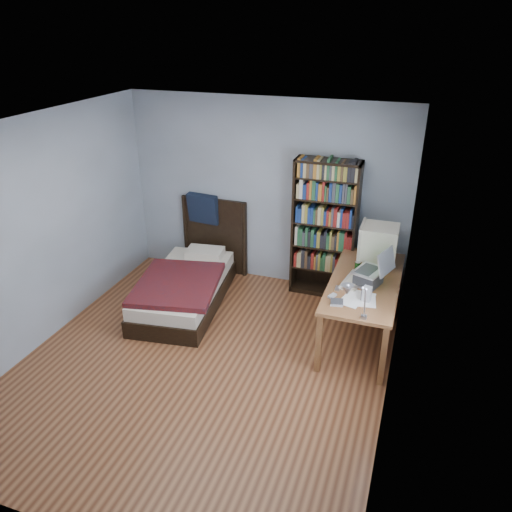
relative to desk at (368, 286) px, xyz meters
The scene contains 14 objects.
room 2.29m from the desk, 133.89° to the right, with size 4.20×4.24×2.50m.
desk is the anchor object (origin of this frame).
crt_monitor 0.59m from the desk, 15.31° to the right, with size 0.43×0.41×0.49m.
laptop 0.70m from the desk, 84.07° to the right, with size 0.45×0.42×0.43m.
desk_lamp 1.77m from the desk, 90.47° to the right, with size 0.22×0.48×0.56m.
keyboard 0.65m from the desk, 102.18° to the right, with size 0.18×0.46×0.03m, color #B5AD97.
speaker 1.00m from the desk, 85.44° to the right, with size 0.08×0.08×0.16m, color #969698.
soda_can 0.47m from the desk, 113.68° to the right, with size 0.06×0.06×0.11m, color #0A3407.
mouse 0.37m from the desk, 99.11° to the right, with size 0.06×0.10×0.03m, color silver.
phone_silver 0.87m from the desk, 108.25° to the right, with size 0.05×0.10×0.02m, color silver.
phone_grey 1.03m from the desk, 106.29° to the right, with size 0.05×0.10×0.02m, color #969698.
external_drive 1.13m from the desk, 100.87° to the right, with size 0.13×0.13×0.03m, color #969698.
bookshelf 0.91m from the desk, 148.42° to the left, with size 0.82×0.30×1.82m.
bed 2.29m from the desk, behind, with size 1.19×2.04×1.16m.
Camera 1 is at (1.95, -3.93, 3.37)m, focal length 35.00 mm.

